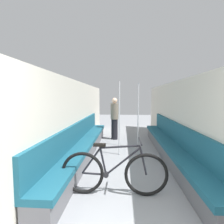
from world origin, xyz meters
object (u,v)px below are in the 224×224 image
Objects in this scene: bench_seat_row_right at (171,148)px; grab_pole_near at (119,120)px; bench_seat_row_left at (84,146)px; bicycle at (114,173)px; grab_pole_far at (138,117)px; passenger_standing at (115,118)px.

grab_pole_near is at bearing 168.78° from bench_seat_row_right.
bench_seat_row_left reaches higher than bicycle.
bench_seat_row_right is 3.06× the size of bicycle.
grab_pole_far is at bearing 92.28° from bicycle.
grab_pole_far is (0.59, 0.73, 0.00)m from grab_pole_near.
bench_seat_row_right is at bearing -51.90° from grab_pole_far.
bicycle is at bearing -102.60° from grab_pole_far.
bench_seat_row_right is 2.64× the size of grab_pole_near.
passenger_standing is (0.73, 2.07, 0.52)m from bench_seat_row_left.
bench_seat_row_right is at bearing -69.23° from passenger_standing.
bench_seat_row_left is at bearing -164.16° from grab_pole_near.
bicycle is 2.15m from grab_pole_near.
bench_seat_row_left is 1.97m from grab_pole_far.
passenger_standing reaches higher than bicycle.
bench_seat_row_left is 3.06× the size of bicycle.
bicycle is 0.86× the size of grab_pole_near.
grab_pole_far is at bearing 32.96° from bench_seat_row_left.
bench_seat_row_right is at bearing 66.70° from bicycle.
bench_seat_row_left and bench_seat_row_right have the same top height.
bicycle is (-1.41, -1.79, 0.08)m from bench_seat_row_right.
grab_pole_near and grab_pole_far have the same top height.
bench_seat_row_left is 2.64× the size of grab_pole_near.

